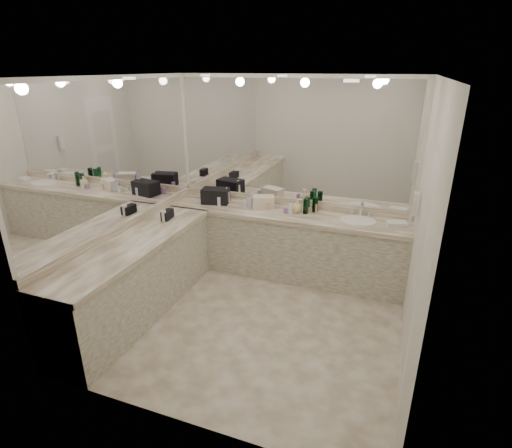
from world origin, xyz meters
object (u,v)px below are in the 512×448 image
at_px(black_toiletry_bag, 216,196).
at_px(soap_bottle_b, 251,200).
at_px(wall_phone, 416,204).
at_px(soap_bottle_c, 297,206).
at_px(hand_towel, 397,223).
at_px(sink, 358,221).
at_px(cream_cosmetic_case, 263,201).
at_px(soap_bottle_a, 227,195).

bearing_deg(black_toiletry_bag, soap_bottle_b, -0.42).
height_order(wall_phone, soap_bottle_c, wall_phone).
bearing_deg(hand_towel, sink, -177.23).
xyz_separation_m(cream_cosmetic_case, soap_bottle_a, (-0.54, 0.01, 0.03)).
height_order(black_toiletry_bag, hand_towel, black_toiletry_bag).
bearing_deg(wall_phone, soap_bottle_a, 166.29).
bearing_deg(hand_towel, soap_bottle_a, 178.26).
relative_size(hand_towel, soap_bottle_a, 1.04).
relative_size(wall_phone, soap_bottle_a, 1.09).
bearing_deg(soap_bottle_b, sink, -1.02).
height_order(soap_bottle_b, soap_bottle_c, soap_bottle_b).
bearing_deg(soap_bottle_a, hand_towel, -1.74).
relative_size(soap_bottle_b, soap_bottle_c, 1.21).
relative_size(sink, soap_bottle_a, 1.99).
distance_m(wall_phone, hand_towel, 0.69).
distance_m(wall_phone, black_toiletry_bag, 2.65).
bearing_deg(wall_phone, black_toiletry_bag, 168.36).
height_order(soap_bottle_a, soap_bottle_c, soap_bottle_a).
relative_size(cream_cosmetic_case, soap_bottle_c, 1.70).
bearing_deg(wall_phone, soap_bottle_c, 158.78).
relative_size(wall_phone, soap_bottle_b, 1.17).
height_order(sink, cream_cosmetic_case, cream_cosmetic_case).
height_order(black_toiletry_bag, soap_bottle_c, black_toiletry_bag).
height_order(sink, black_toiletry_bag, black_toiletry_bag).
relative_size(sink, soap_bottle_b, 2.14).
xyz_separation_m(wall_phone, cream_cosmetic_case, (-1.88, 0.58, -0.37)).
distance_m(sink, soap_bottle_b, 1.44).
distance_m(black_toiletry_bag, cream_cosmetic_case, 0.69).
distance_m(hand_towel, soap_bottle_c, 1.25).
distance_m(soap_bottle_a, soap_bottle_c, 1.02).
distance_m(black_toiletry_bag, soap_bottle_b, 0.53).
xyz_separation_m(wall_phone, black_toiletry_bag, (-2.57, 0.53, -0.34)).
bearing_deg(black_toiletry_bag, wall_phone, -11.64).
distance_m(sink, cream_cosmetic_case, 1.28).
bearing_deg(cream_cosmetic_case, hand_towel, -23.37).
xyz_separation_m(cream_cosmetic_case, soap_bottle_c, (0.48, -0.03, 0.00)).
bearing_deg(soap_bottle_c, sink, -3.19).
bearing_deg(soap_bottle_b, black_toiletry_bag, 179.58).
xyz_separation_m(black_toiletry_bag, hand_towel, (2.42, -0.01, -0.09)).
xyz_separation_m(wall_phone, soap_bottle_a, (-2.43, 0.59, -0.34)).
bearing_deg(wall_phone, sink, 140.43).
xyz_separation_m(sink, soap_bottle_b, (-1.43, 0.03, 0.11)).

